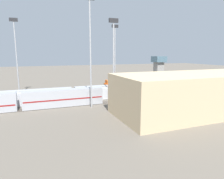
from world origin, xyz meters
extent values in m
plane|color=#60594F|center=(0.00, 0.00, 0.00)|extent=(400.00, 400.00, 0.00)
cube|color=#4C443D|center=(0.00, -10.00, 0.06)|extent=(140.00, 2.80, 0.12)
cube|color=#3D3833|center=(0.00, -5.00, 0.06)|extent=(140.00, 2.80, 0.12)
cube|color=#4C443D|center=(0.00, 0.00, 0.06)|extent=(140.00, 2.80, 0.12)
cube|color=#4C443D|center=(0.00, 5.00, 0.06)|extent=(140.00, 2.80, 0.12)
cube|color=#4C443D|center=(0.00, 10.00, 0.06)|extent=(140.00, 2.80, 0.12)
cube|color=#A8AAB2|center=(25.73, 10.00, 2.62)|extent=(23.00, 3.00, 5.00)
cube|color=maroon|center=(25.73, 10.00, 2.37)|extent=(22.40, 3.06, 0.36)
cube|color=black|center=(-29.12, 5.00, 2.32)|extent=(18.00, 3.00, 4.40)
cube|color=silver|center=(-7.42, 5.00, 2.02)|extent=(23.00, 3.00, 3.80)
cube|color=silver|center=(16.78, 5.00, 2.02)|extent=(23.00, 3.00, 3.80)
cube|color=silver|center=(40.98, 5.00, 2.02)|extent=(23.00, 3.00, 3.80)
cube|color=#B7BABF|center=(-15.12, 0.00, 2.02)|extent=(23.00, 3.00, 3.80)
cube|color=#B7BABF|center=(9.08, 0.00, 2.02)|extent=(23.00, 3.00, 3.80)
cube|color=#B7BABF|center=(33.28, 0.00, 2.02)|extent=(23.00, 3.00, 3.80)
cube|color=#D85914|center=(2.72, -5.00, 1.92)|extent=(10.00, 3.00, 3.60)
cube|color=#D85914|center=(5.72, -5.00, 4.42)|extent=(3.00, 2.70, 1.40)
cylinder|color=#9EA0A5|center=(39.21, -12.95, 13.38)|extent=(0.44, 0.44, 26.76)
cube|color=#262628|center=(39.21, -12.95, 27.36)|extent=(2.80, 0.70, 1.20)
cylinder|color=#9EA0A5|center=(10.93, 12.33, 12.20)|extent=(0.44, 0.44, 24.40)
cube|color=#262628|center=(10.93, 12.33, 25.00)|extent=(2.80, 0.70, 1.20)
cylinder|color=#9EA0A5|center=(0.52, -12.31, 13.13)|extent=(0.44, 0.44, 26.25)
cube|color=#262628|center=(0.52, -12.31, 26.85)|extent=(2.80, 0.70, 1.20)
cylinder|color=#9EA0A5|center=(18.45, 13.73, 14.85)|extent=(0.44, 0.44, 29.69)
cube|color=tan|center=(-14.34, 28.48, 5.20)|extent=(59.47, 18.04, 10.39)
cube|color=gray|center=(-27.54, -20.57, 5.56)|extent=(4.00, 4.00, 11.12)
cube|color=slate|center=(-27.54, -20.57, 12.62)|extent=(6.00, 6.00, 3.00)
camera|label=1|loc=(33.50, 69.32, 15.49)|focal=32.30mm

